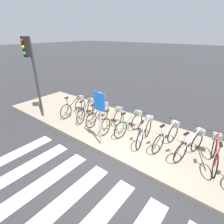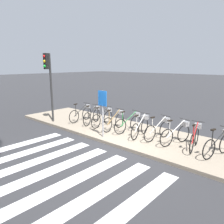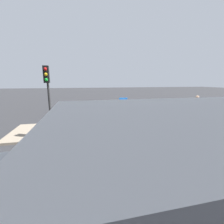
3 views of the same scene
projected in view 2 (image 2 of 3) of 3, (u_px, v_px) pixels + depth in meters
The scene contains 14 objects.
ground_plane at pixel (112, 146), 8.20m from camera, with size 120.00×120.00×0.00m, color #2D2D30.
sidewalk at pixel (136, 135), 9.31m from camera, with size 13.48×3.09×0.12m.
parked_bicycle_0 at pixel (82, 113), 11.26m from camera, with size 0.46×1.57×0.97m.
parked_bicycle_1 at pixel (93, 115), 10.81m from camera, with size 0.59×1.52×0.97m.
parked_bicycle_2 at pixel (103, 117), 10.37m from camera, with size 0.46×1.57×0.97m.
parked_bicycle_3 at pixel (115, 120), 9.79m from camera, with size 0.46×1.57×0.97m.
parked_bicycle_4 at pixel (130, 122), 9.45m from camera, with size 0.46×1.56×0.97m.
parked_bicycle_5 at pixel (141, 126), 8.89m from camera, with size 0.46×1.55×0.97m.
parked_bicycle_6 at pixel (159, 129), 8.52m from camera, with size 0.46×1.56×0.97m.
parked_bicycle_7 at pixel (177, 133), 8.01m from camera, with size 0.57×1.52×0.97m.
parked_bicycle_8 at pixel (195, 136), 7.59m from camera, with size 0.49×1.55×0.97m.
parked_bicycle_9 at pixel (219, 143), 6.97m from camera, with size 0.55×1.53×0.97m.
traffic_light at pixel (48, 73), 10.67m from camera, with size 0.24×0.40×3.40m.
sign_post at pixel (103, 106), 8.59m from camera, with size 0.44×0.07×1.88m.
Camera 2 is at (5.17, -5.74, 3.02)m, focal length 35.00 mm.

